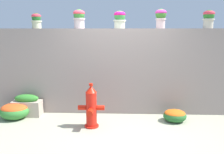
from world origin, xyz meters
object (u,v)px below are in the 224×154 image
Objects in this scene: potted_plant_5 at (209,18)px; flower_bush_left at (15,110)px; potted_plant_2 at (79,17)px; potted_plant_4 at (161,17)px; flower_bush_right at (175,115)px; potted_plant_1 at (36,20)px; fire_hydrant at (91,108)px; potted_plant_3 at (120,18)px; planter_box at (27,106)px.

flower_bush_left is at bearing -172.44° from potted_plant_5.
potted_plant_4 is (1.80, -0.01, 0.01)m from potted_plant_2.
flower_bush_right is (0.28, -0.57, -2.06)m from potted_plant_4.
fire_hydrant is (1.33, -0.97, -1.73)m from potted_plant_1.
potted_plant_3 is 2.43m from flower_bush_right.
potted_plant_2 is at bearing 17.33° from planter_box.
potted_plant_3 is at bearing 3.76° from potted_plant_2.
potted_plant_5 is 2.26m from flower_bush_right.
potted_plant_2 is 1.05× the size of potted_plant_5.
fire_hydrant is 1.83× the size of flower_bush_right.
potted_plant_1 is 0.82× the size of potted_plant_2.
potted_plant_3 is at bearing 61.25° from fire_hydrant.
potted_plant_5 is (3.83, -0.01, 0.04)m from potted_plant_1.
potted_plant_1 is at bearing 168.79° from flower_bush_right.
potted_plant_1 reaches higher than flower_bush_left.
flower_bush_right is at bearing -15.52° from potted_plant_2.
potted_plant_5 is 0.63× the size of flower_bush_left.
potted_plant_5 is (2.85, 0.02, -0.01)m from potted_plant_2.
potted_plant_5 reaches higher than flower_bush_right.
potted_plant_2 is 0.66× the size of planter_box.
potted_plant_5 reaches higher than planter_box.
planter_box is at bearing 39.78° from flower_bush_left.
potted_plant_1 is 0.54× the size of planter_box.
potted_plant_3 is 0.93× the size of potted_plant_4.
potted_plant_3 is 0.62× the size of flower_bush_left.
flower_bush_right is (3.47, -0.04, -0.04)m from flower_bush_left.
planter_box is (-1.17, -0.36, -1.94)m from potted_plant_2.
fire_hydrant is 1.80m from flower_bush_left.
potted_plant_1 is 0.54× the size of flower_bush_left.
flower_bush_left is at bearing -125.42° from potted_plant_1.
potted_plant_2 is at bearing -179.57° from potted_plant_5.
flower_bush_right is (2.09, -0.58, -2.05)m from potted_plant_2.
potted_plant_2 reaches higher than potted_plant_3.
potted_plant_5 is at bearing -0.10° from potted_plant_1.
flower_bush_right is at bearing -0.65° from flower_bush_left.
potted_plant_4 is 0.47× the size of fire_hydrant.
potted_plant_1 is at bearing -179.04° from potted_plant_3.
potted_plant_1 is 1.88m from potted_plant_3.
flower_bush_left is at bearing -165.30° from potted_plant_3.
potted_plant_3 is at bearing 151.58° from flower_bush_right.
potted_plant_5 is (1.05, 0.03, -0.02)m from potted_plant_4.
planter_box is (-3.26, 0.21, 0.10)m from flower_bush_right.
potted_plant_1 is at bearing 144.10° from fire_hydrant.
potted_plant_1 is at bearing 178.37° from potted_plant_2.
potted_plant_3 is (1.88, 0.03, 0.03)m from potted_plant_1.
fire_hydrant is at bearing -69.10° from potted_plant_2.
potted_plant_5 reaches higher than flower_bush_left.
fire_hydrant reaches higher than flower_bush_left.
flower_bush_left is (-3.18, -0.53, -2.01)m from potted_plant_4.
potted_plant_4 reaches higher than potted_plant_3.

